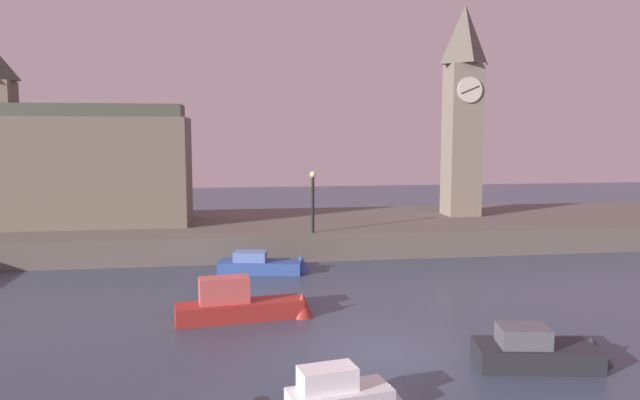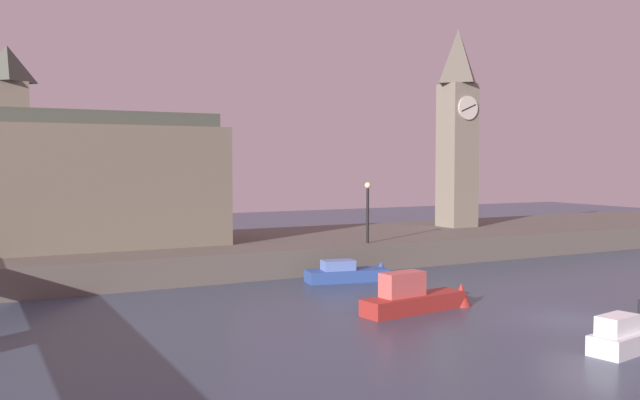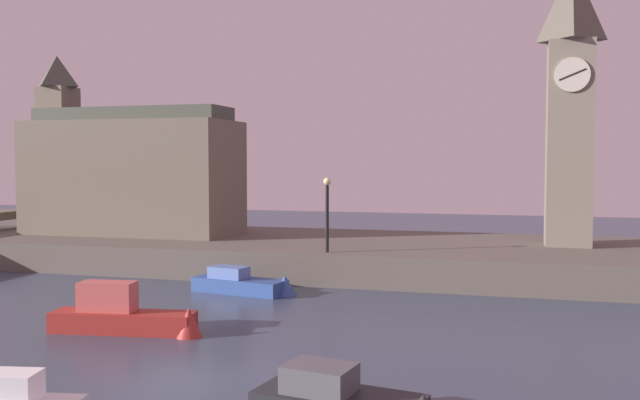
{
  "view_description": "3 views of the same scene",
  "coord_description": "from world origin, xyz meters",
  "views": [
    {
      "loc": [
        -4.69,
        -18.37,
        7.22
      ],
      "look_at": [
        0.08,
        14.79,
        3.38
      ],
      "focal_mm": 33.55,
      "sensor_mm": 36.0,
      "label": 1
    },
    {
      "loc": [
        -21.03,
        -19.06,
        6.16
      ],
      "look_at": [
        -2.91,
        15.89,
        4.0
      ],
      "focal_mm": 38.98,
      "sensor_mm": 36.0,
      "label": 2
    },
    {
      "loc": [
        8.07,
        -16.17,
        5.78
      ],
      "look_at": [
        -1.47,
        17.92,
        3.78
      ],
      "focal_mm": 38.85,
      "sensor_mm": 36.0,
      "label": 3
    }
  ],
  "objects": [
    {
      "name": "clock_tower",
      "position": [
        10.75,
        20.78,
        8.87
      ],
      "size": [
        2.4,
        2.45,
        14.16
      ],
      "color": "slate",
      "rests_on": "far_embankment"
    },
    {
      "name": "ground_plane",
      "position": [
        0.0,
        0.0,
        0.0
      ],
      "size": [
        120.0,
        120.0,
        0.0
      ],
      "primitive_type": "plane",
      "color": "#384256"
    },
    {
      "name": "boat_tour_blue",
      "position": [
        -2.95,
        11.87,
        0.4
      ],
      "size": [
        5.03,
        2.14,
        1.32
      ],
      "color": "#2D4C93",
      "rests_on": "ground"
    },
    {
      "name": "streetlamp",
      "position": [
        -0.3,
        14.98,
        3.71
      ],
      "size": [
        0.36,
        0.36,
        3.5
      ],
      "color": "black",
      "rests_on": "far_embankment"
    },
    {
      "name": "boat_ferry_white",
      "position": [
        -1.89,
        -3.91,
        0.46
      ],
      "size": [
        3.33,
        1.6,
        1.25
      ],
      "color": "silver",
      "rests_on": "ground"
    },
    {
      "name": "boat_dinghy_red",
      "position": [
        -4.2,
        4.27,
        0.54
      ],
      "size": [
        5.54,
        1.85,
        1.91
      ],
      "color": "maroon",
      "rests_on": "ground"
    },
    {
      "name": "far_embankment",
      "position": [
        0.0,
        20.0,
        0.75
      ],
      "size": [
        70.0,
        12.0,
        1.5
      ],
      "primitive_type": "cube",
      "color": "#5B544C",
      "rests_on": "ground"
    },
    {
      "name": "parliament_hall",
      "position": [
        -14.02,
        20.35,
        5.19
      ],
      "size": [
        12.27,
        5.48,
        10.67
      ],
      "color": "#6B6051",
      "rests_on": "far_embankment"
    }
  ]
}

